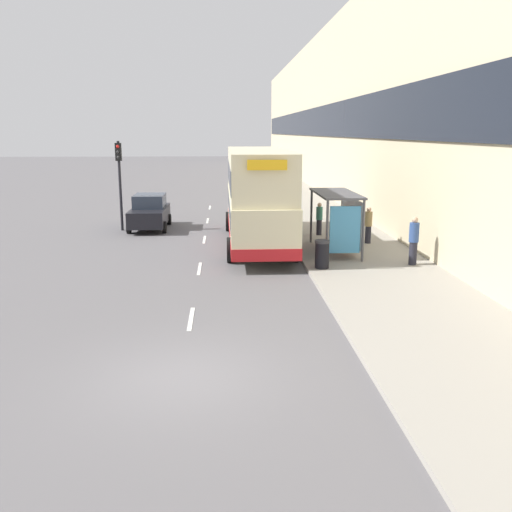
{
  "coord_description": "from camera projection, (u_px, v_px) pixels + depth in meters",
  "views": [
    {
      "loc": [
        0.94,
        -11.31,
        5.09
      ],
      "look_at": [
        2.66,
        18.64,
        -1.48
      ],
      "focal_mm": 40.0,
      "sensor_mm": 36.0,
      "label": 1
    }
  ],
  "objects": [
    {
      "name": "ground_plane",
      "position": [
        181.0,
        377.0,
        12.07
      ],
      "size": [
        220.0,
        220.0,
        0.0
      ],
      "primitive_type": "plane",
      "color": "#5B595B"
    },
    {
      "name": "pavement",
      "position": [
        287.0,
        190.0,
        49.97
      ],
      "size": [
        5.0,
        93.0,
        0.14
      ],
      "color": "gray",
      "rests_on": "ground_plane"
    },
    {
      "name": "terrace_facade",
      "position": [
        334.0,
        114.0,
        48.8
      ],
      "size": [
        3.1,
        93.0,
        13.15
      ],
      "color": "#C6B793",
      "rests_on": "ground_plane"
    },
    {
      "name": "lane_mark_0",
      "position": [
        191.0,
        319.0,
        15.81
      ],
      "size": [
        0.12,
        2.0,
        0.01
      ],
      "color": "silver",
      "rests_on": "ground_plane"
    },
    {
      "name": "lane_mark_1",
      "position": [
        200.0,
        269.0,
        21.6
      ],
      "size": [
        0.12,
        2.0,
        0.01
      ],
      "color": "silver",
      "rests_on": "ground_plane"
    },
    {
      "name": "lane_mark_2",
      "position": [
        204.0,
        240.0,
        27.39
      ],
      "size": [
        0.12,
        2.0,
        0.01
      ],
      "color": "silver",
      "rests_on": "ground_plane"
    },
    {
      "name": "lane_mark_3",
      "position": [
        208.0,
        221.0,
        33.18
      ],
      "size": [
        0.12,
        2.0,
        0.01
      ],
      "color": "silver",
      "rests_on": "ground_plane"
    },
    {
      "name": "lane_mark_4",
      "position": [
        210.0,
        207.0,
        38.97
      ],
      "size": [
        0.12,
        2.0,
        0.01
      ],
      "color": "silver",
      "rests_on": "ground_plane"
    },
    {
      "name": "bus_shelter",
      "position": [
        341.0,
        211.0,
        23.4
      ],
      "size": [
        1.6,
        4.2,
        2.48
      ],
      "color": "#4C4C51",
      "rests_on": "ground_plane"
    },
    {
      "name": "double_decker_bus_near",
      "position": [
        257.0,
        195.0,
        25.69
      ],
      "size": [
        2.85,
        11.38,
        4.3
      ],
      "color": "beige",
      "rests_on": "ground_plane"
    },
    {
      "name": "car_0",
      "position": [
        150.0,
        212.0,
        30.32
      ],
      "size": [
        2.0,
        4.38,
        1.82
      ],
      "rotation": [
        0.0,
        0.0,
        3.14
      ],
      "color": "black",
      "rests_on": "ground_plane"
    },
    {
      "name": "pedestrian_at_shelter",
      "position": [
        319.0,
        219.0,
        27.71
      ],
      "size": [
        0.31,
        0.31,
        1.58
      ],
      "color": "#23232D",
      "rests_on": "ground_plane"
    },
    {
      "name": "pedestrian_1",
      "position": [
        368.0,
        225.0,
        25.64
      ],
      "size": [
        0.33,
        0.33,
        1.64
      ],
      "color": "#23232D",
      "rests_on": "ground_plane"
    },
    {
      "name": "pedestrian_2",
      "position": [
        414.0,
        240.0,
        21.46
      ],
      "size": [
        0.36,
        0.36,
        1.84
      ],
      "color": "#23232D",
      "rests_on": "ground_plane"
    },
    {
      "name": "litter_bin",
      "position": [
        322.0,
        254.0,
        21.0
      ],
      "size": [
        0.55,
        0.55,
        1.05
      ],
      "color": "black",
      "rests_on": "ground_plane"
    },
    {
      "name": "traffic_light_far_kerb",
      "position": [
        119.0,
        171.0,
        29.33
      ],
      "size": [
        0.3,
        0.32,
        4.62
      ],
      "color": "black",
      "rests_on": "ground_plane"
    }
  ]
}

